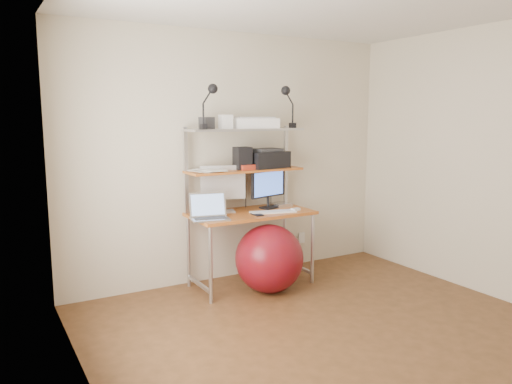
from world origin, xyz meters
TOP-DOWN VIEW (x-y plane):
  - room at (0.00, 0.00)m, footprint 3.60×3.60m
  - computer_desk at (0.00, 1.50)m, footprint 1.20×0.60m
  - wall_outlet at (0.85, 1.79)m, footprint 0.08×0.01m
  - monitor_silver at (-0.23, 1.59)m, footprint 0.43×0.20m
  - monitor_black at (0.26, 1.54)m, footprint 0.45×0.17m
  - laptop at (-0.49, 1.35)m, footprint 0.39×0.34m
  - keyboard at (0.18, 1.31)m, footprint 0.47×0.22m
  - mouse at (0.42, 1.28)m, footprint 0.09×0.07m
  - mac_mini at (0.43, 1.56)m, footprint 0.19×0.19m
  - phone at (-0.02, 1.28)m, footprint 0.08×0.14m
  - printer at (0.26, 1.58)m, footprint 0.43×0.32m
  - nas_cube at (-0.03, 1.56)m, footprint 0.16×0.16m
  - red_box at (0.00, 1.52)m, footprint 0.19×0.14m
  - scanner at (0.12, 1.58)m, footprint 0.48×0.36m
  - box_white at (-0.21, 1.57)m, footprint 0.11×0.10m
  - box_grey at (-0.40, 1.58)m, footprint 0.13×0.13m
  - clip_lamp_left at (-0.41, 1.45)m, footprint 0.16×0.09m
  - clip_lamp_right at (0.46, 1.51)m, footprint 0.17×0.09m
  - exercise_ball at (0.05, 1.18)m, footprint 0.65×0.65m
  - paper_stack at (-0.40, 1.58)m, footprint 0.33×0.36m

SIDE VIEW (x-z plane):
  - wall_outlet at x=0.85m, z-range 0.24..0.36m
  - exercise_ball at x=0.05m, z-range 0.00..0.65m
  - phone at x=-0.02m, z-range 0.74..0.75m
  - keyboard at x=0.18m, z-range 0.74..0.75m
  - mouse at x=0.42m, z-range 0.74..0.76m
  - mac_mini at x=0.43m, z-range 0.74..0.77m
  - laptop at x=-0.49m, z-range 0.64..0.94m
  - computer_desk at x=0.00m, z-range 0.17..1.74m
  - monitor_black at x=0.26m, z-range 0.74..1.20m
  - monitor_silver at x=-0.23m, z-range 0.76..1.25m
  - paper_stack at x=-0.40m, z-range 1.15..1.17m
  - red_box at x=0.00m, z-range 1.15..1.20m
  - printer at x=0.26m, z-range 1.14..1.34m
  - room at x=0.00m, z-range -0.55..3.05m
  - nas_cube at x=-0.03m, z-range 1.15..1.37m
  - scanner at x=0.12m, z-range 1.55..1.66m
  - box_grey at x=-0.40m, z-range 1.55..1.66m
  - box_white at x=-0.21m, z-range 1.55..1.68m
  - clip_lamp_left at x=-0.41m, z-range 1.64..2.06m
  - clip_lamp_right at x=0.46m, z-range 1.65..2.06m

